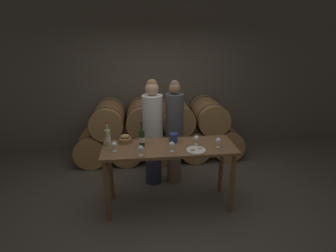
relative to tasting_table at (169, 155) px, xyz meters
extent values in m
plane|color=#564F44|center=(0.00, 0.00, -0.81)|extent=(10.00, 10.00, 0.00)
cube|color=#60594F|center=(0.00, 2.21, 0.79)|extent=(10.00, 0.12, 3.20)
cylinder|color=#A87A47|center=(-1.31, 1.62, -0.51)|extent=(0.60, 0.94, 0.60)
cylinder|color=#2D2D33|center=(-1.31, 1.32, -0.51)|extent=(0.62, 0.02, 0.62)
cylinder|color=#2D2D33|center=(-1.31, 1.92, -0.51)|extent=(0.62, 0.02, 0.62)
cylinder|color=#A87A47|center=(-0.66, 1.62, -0.51)|extent=(0.60, 0.94, 0.60)
cylinder|color=#2D2D33|center=(-0.66, 1.32, -0.51)|extent=(0.62, 0.02, 0.62)
cylinder|color=#2D2D33|center=(-0.66, 1.92, -0.51)|extent=(0.62, 0.02, 0.62)
cylinder|color=#A87A47|center=(0.00, 1.62, -0.51)|extent=(0.60, 0.94, 0.60)
cylinder|color=#2D2D33|center=(0.00, 1.32, -0.51)|extent=(0.62, 0.02, 0.62)
cylinder|color=#2D2D33|center=(0.00, 1.92, -0.51)|extent=(0.62, 0.02, 0.62)
cylinder|color=#A87A47|center=(0.66, 1.62, -0.51)|extent=(0.60, 0.94, 0.60)
cylinder|color=#2D2D33|center=(0.66, 1.32, -0.51)|extent=(0.62, 0.02, 0.62)
cylinder|color=#2D2D33|center=(0.66, 1.92, -0.51)|extent=(0.62, 0.02, 0.62)
cylinder|color=#A87A47|center=(1.31, 1.62, -0.51)|extent=(0.60, 0.94, 0.60)
cylinder|color=#2D2D33|center=(1.31, 1.32, -0.51)|extent=(0.62, 0.02, 0.62)
cylinder|color=#2D2D33|center=(1.31, 1.92, -0.51)|extent=(0.62, 0.02, 0.62)
cylinder|color=#A87A47|center=(-0.98, 1.62, 0.04)|extent=(0.60, 0.94, 0.60)
cylinder|color=#2D2D33|center=(-0.98, 1.32, 0.04)|extent=(0.62, 0.02, 0.62)
cylinder|color=#2D2D33|center=(-0.98, 1.92, 0.04)|extent=(0.62, 0.02, 0.62)
cylinder|color=#A87A47|center=(-0.33, 1.62, 0.04)|extent=(0.60, 0.94, 0.60)
cylinder|color=#2D2D33|center=(-0.33, 1.32, 0.04)|extent=(0.62, 0.02, 0.62)
cylinder|color=#2D2D33|center=(-0.33, 1.92, 0.04)|extent=(0.62, 0.02, 0.62)
cylinder|color=#A87A47|center=(0.33, 1.62, 0.04)|extent=(0.60, 0.94, 0.60)
cylinder|color=#2D2D33|center=(0.33, 1.32, 0.04)|extent=(0.62, 0.02, 0.62)
cylinder|color=#2D2D33|center=(0.33, 1.92, 0.04)|extent=(0.62, 0.02, 0.62)
cylinder|color=#A87A47|center=(0.98, 1.62, 0.04)|extent=(0.60, 0.94, 0.60)
cylinder|color=#2D2D33|center=(0.98, 1.32, 0.04)|extent=(0.62, 0.02, 0.62)
cylinder|color=#2D2D33|center=(0.98, 1.92, 0.04)|extent=(0.62, 0.02, 0.62)
cylinder|color=brown|center=(-0.84, -0.25, -0.36)|extent=(0.06, 0.06, 0.91)
cylinder|color=brown|center=(0.84, -0.25, -0.36)|extent=(0.06, 0.06, 0.91)
cylinder|color=brown|center=(-0.84, 0.25, -0.36)|extent=(0.06, 0.06, 0.91)
cylinder|color=brown|center=(0.84, 0.25, -0.36)|extent=(0.06, 0.06, 0.91)
cube|color=brown|center=(0.00, 0.00, 0.12)|extent=(1.81, 0.63, 0.04)
cylinder|color=#2D334C|center=(-0.18, 0.65, -0.39)|extent=(0.26, 0.26, 0.84)
cylinder|color=silver|center=(-0.18, 0.65, 0.36)|extent=(0.32, 0.32, 0.67)
sphere|color=tan|center=(-0.18, 0.65, 0.80)|extent=(0.21, 0.21, 0.21)
sphere|color=olive|center=(-0.18, 0.66, 0.86)|extent=(0.17, 0.17, 0.17)
cylinder|color=#756651|center=(0.16, 0.65, -0.39)|extent=(0.23, 0.23, 0.85)
cylinder|color=#4C4C51|center=(0.16, 0.65, 0.38)|extent=(0.28, 0.28, 0.67)
sphere|color=#997051|center=(0.16, 0.65, 0.80)|extent=(0.18, 0.18, 0.18)
sphere|color=#75604C|center=(0.16, 0.66, 0.85)|extent=(0.15, 0.15, 0.15)
cylinder|color=#193819|center=(-0.36, 0.06, 0.25)|extent=(0.07, 0.07, 0.23)
cylinder|color=#193819|center=(-0.36, 0.06, 0.41)|extent=(0.03, 0.03, 0.09)
cylinder|color=black|center=(-0.36, 0.06, 0.47)|extent=(0.03, 0.03, 0.02)
cylinder|color=white|center=(-0.36, 0.06, 0.23)|extent=(0.08, 0.08, 0.07)
cylinder|color=#ADBC7F|center=(-0.83, 0.13, 0.25)|extent=(0.07, 0.07, 0.22)
cylinder|color=#ADBC7F|center=(-0.83, 0.13, 0.41)|extent=(0.03, 0.03, 0.09)
cylinder|color=maroon|center=(-0.83, 0.13, 0.47)|extent=(0.03, 0.03, 0.02)
cylinder|color=white|center=(-0.83, 0.13, 0.23)|extent=(0.08, 0.08, 0.07)
cylinder|color=navy|center=(0.08, 0.15, 0.20)|extent=(0.12, 0.12, 0.12)
cylinder|color=navy|center=(0.08, 0.15, 0.25)|extent=(0.13, 0.13, 0.01)
cylinder|color=olive|center=(-0.60, 0.20, 0.17)|extent=(0.18, 0.18, 0.06)
ellipsoid|color=tan|center=(-0.60, 0.20, 0.23)|extent=(0.13, 0.08, 0.06)
cylinder|color=white|center=(0.34, -0.17, 0.14)|extent=(0.26, 0.26, 0.01)
cube|color=beige|center=(0.39, -0.15, 0.16)|extent=(0.07, 0.06, 0.02)
cube|color=#E0CC7F|center=(0.29, -0.19, 0.16)|extent=(0.07, 0.06, 0.02)
cylinder|color=white|center=(-0.73, -0.07, 0.14)|extent=(0.06, 0.06, 0.00)
cylinder|color=white|center=(-0.73, -0.07, 0.17)|extent=(0.01, 0.01, 0.06)
sphere|color=white|center=(-0.73, -0.07, 0.23)|extent=(0.07, 0.07, 0.07)
cylinder|color=white|center=(-0.39, -0.23, 0.14)|extent=(0.06, 0.06, 0.00)
cylinder|color=white|center=(-0.39, -0.23, 0.17)|extent=(0.01, 0.01, 0.06)
sphere|color=white|center=(-0.39, -0.23, 0.23)|extent=(0.07, 0.07, 0.07)
cylinder|color=white|center=(0.02, -0.16, 0.14)|extent=(0.06, 0.06, 0.00)
cylinder|color=white|center=(0.02, -0.16, 0.17)|extent=(0.01, 0.01, 0.06)
sphere|color=white|center=(0.02, -0.16, 0.23)|extent=(0.07, 0.07, 0.07)
cylinder|color=white|center=(0.38, 0.02, 0.14)|extent=(0.06, 0.06, 0.00)
cylinder|color=white|center=(0.38, 0.02, 0.17)|extent=(0.01, 0.01, 0.06)
sphere|color=white|center=(0.38, 0.02, 0.23)|extent=(0.07, 0.07, 0.07)
cylinder|color=white|center=(0.66, -0.10, 0.14)|extent=(0.06, 0.06, 0.00)
cylinder|color=white|center=(0.66, -0.10, 0.17)|extent=(0.01, 0.01, 0.06)
sphere|color=white|center=(0.66, -0.10, 0.23)|extent=(0.07, 0.07, 0.07)
camera|label=1|loc=(-0.37, -3.23, 1.63)|focal=28.00mm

